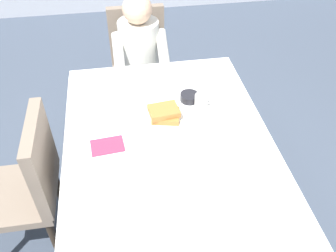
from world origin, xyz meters
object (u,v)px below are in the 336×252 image
(cup_coffee, at_px, (201,101))
(knife_right_of_plate, at_px, (200,119))
(chair_diner, at_px, (139,59))
(bowl_butter, at_px, (189,97))
(chair_left_side, at_px, (30,181))
(fork_left_of_plate, at_px, (133,126))
(diner_person, at_px, (140,54))
(dining_table_main, at_px, (168,150))
(breakfast_stack, at_px, (165,113))
(spoon_near_edge, at_px, (178,161))
(plate_breakfast, at_px, (166,119))

(cup_coffee, bearing_deg, knife_right_of_plate, -106.79)
(chair_diner, xyz_separation_m, bowl_butter, (0.23, -0.86, 0.23))
(chair_left_side, distance_m, fork_left_of_plate, 0.64)
(fork_left_of_plate, bearing_deg, cup_coffee, -79.73)
(cup_coffee, distance_m, fork_left_of_plate, 0.43)
(bowl_butter, bearing_deg, fork_left_of_plate, -152.76)
(bowl_butter, bearing_deg, diner_person, 108.18)
(chair_left_side, bearing_deg, diner_person, -35.27)
(dining_table_main, distance_m, cup_coffee, 0.36)
(chair_left_side, relative_size, cup_coffee, 8.23)
(dining_table_main, relative_size, diner_person, 1.36)
(diner_person, height_order, breakfast_stack, diner_person)
(dining_table_main, xyz_separation_m, breakfast_stack, (0.01, 0.16, 0.14))
(bowl_butter, xyz_separation_m, spoon_near_edge, (-0.15, -0.48, -0.02))
(plate_breakfast, distance_m, fork_left_of_plate, 0.19)
(dining_table_main, xyz_separation_m, chair_left_side, (-0.77, 0.00, -0.12))
(diner_person, distance_m, plate_breakfast, 0.87)
(chair_left_side, bearing_deg, plate_breakfast, -79.37)
(diner_person, xyz_separation_m, bowl_butter, (0.23, -0.70, 0.09))
(fork_left_of_plate, height_order, spoon_near_edge, same)
(chair_left_side, bearing_deg, knife_right_of_plate, -82.57)
(plate_breakfast, xyz_separation_m, cup_coffee, (0.22, 0.09, 0.03))
(diner_person, distance_m, spoon_near_edge, 1.19)
(plate_breakfast, relative_size, spoon_near_edge, 1.87)
(cup_coffee, bearing_deg, chair_left_side, -166.86)
(breakfast_stack, bearing_deg, chair_left_side, -168.62)
(spoon_near_edge, bearing_deg, chair_diner, 94.14)
(breakfast_stack, xyz_separation_m, knife_right_of_plate, (0.20, -0.03, -0.04))
(breakfast_stack, relative_size, cup_coffee, 1.63)
(fork_left_of_plate, relative_size, spoon_near_edge, 1.20)
(diner_person, relative_size, bowl_butter, 10.18)
(cup_coffee, bearing_deg, spoon_near_edge, -117.36)
(breakfast_stack, bearing_deg, plate_breakfast, -59.92)
(chair_diner, bearing_deg, knife_right_of_plate, 103.71)
(chair_diner, relative_size, plate_breakfast, 3.32)
(cup_coffee, xyz_separation_m, spoon_near_edge, (-0.21, -0.41, -0.04))
(cup_coffee, distance_m, bowl_butter, 0.10)
(fork_left_of_plate, bearing_deg, knife_right_of_plate, -94.35)
(dining_table_main, distance_m, chair_left_side, 0.78)
(cup_coffee, relative_size, knife_right_of_plate, 0.57)
(dining_table_main, bearing_deg, spoon_near_edge, -82.39)
(chair_diner, distance_m, chair_left_side, 1.37)
(diner_person, xyz_separation_m, cup_coffee, (0.29, -0.78, 0.11))
(chair_diner, height_order, knife_right_of_plate, chair_diner)
(plate_breakfast, xyz_separation_m, spoon_near_edge, (0.01, -0.32, -0.01))
(chair_left_side, height_order, knife_right_of_plate, chair_left_side)
(chair_left_side, distance_m, bowl_butter, 1.02)
(spoon_near_edge, bearing_deg, bowl_butter, 73.12)
(diner_person, height_order, chair_left_side, diner_person)
(bowl_butter, bearing_deg, spoon_near_edge, -107.76)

